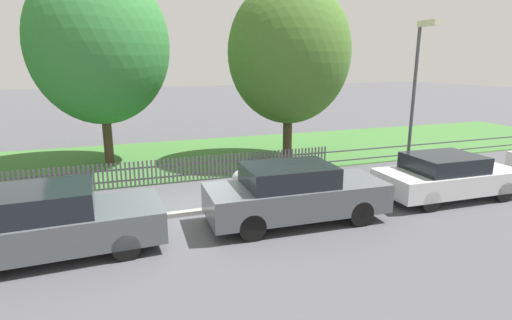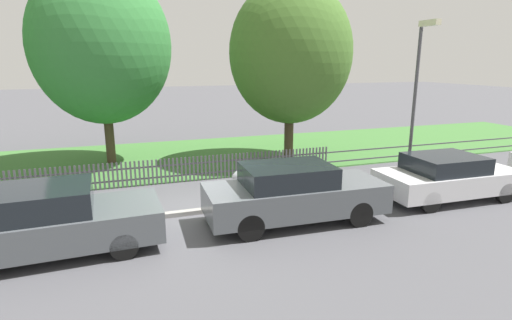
% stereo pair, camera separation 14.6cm
% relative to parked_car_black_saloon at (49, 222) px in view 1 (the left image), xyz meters
% --- Properties ---
extents(ground_plane, '(120.00, 120.00, 0.00)m').
position_rel_parked_car_black_saloon_xyz_m(ground_plane, '(3.53, 1.17, -0.74)').
color(ground_plane, '#4C4C51').
extents(kerb_stone, '(43.63, 0.20, 0.12)m').
position_rel_parked_car_black_saloon_xyz_m(kerb_stone, '(3.53, 1.27, -0.68)').
color(kerb_stone, gray).
rests_on(kerb_stone, ground).
extents(grass_strip, '(43.63, 7.53, 0.01)m').
position_rel_parked_car_black_saloon_xyz_m(grass_strip, '(3.53, 8.09, -0.73)').
color(grass_strip, '#3D7033').
rests_on(grass_strip, ground).
extents(park_fence, '(43.63, 0.05, 0.87)m').
position_rel_parked_car_black_saloon_xyz_m(park_fence, '(3.53, 4.34, -0.30)').
color(park_fence, '#4C4C51').
rests_on(park_fence, ground).
extents(parked_car_black_saloon, '(4.56, 2.00, 1.48)m').
position_rel_parked_car_black_saloon_xyz_m(parked_car_black_saloon, '(0.00, 0.00, 0.00)').
color(parked_car_black_saloon, '#51565B').
rests_on(parked_car_black_saloon, ground).
extents(parked_car_navy_estate, '(4.63, 1.89, 1.51)m').
position_rel_parked_car_black_saloon_xyz_m(parked_car_navy_estate, '(5.62, -0.08, 0.03)').
color(parked_car_navy_estate, '#51565B').
rests_on(parked_car_navy_estate, ground).
extents(parked_car_red_compact, '(4.26, 1.92, 1.34)m').
position_rel_parked_car_black_saloon_xyz_m(parked_car_red_compact, '(10.69, 0.07, -0.05)').
color(parked_car_red_compact, silver).
rests_on(parked_car_red_compact, ground).
extents(covered_motorcycle, '(2.00, 0.71, 1.00)m').
position_rel_parked_car_black_saloon_xyz_m(covered_motorcycle, '(5.59, 2.22, -0.12)').
color(covered_motorcycle, black).
rests_on(covered_motorcycle, ground).
extents(tree_behind_motorcycle, '(5.23, 5.23, 7.64)m').
position_rel_parked_car_black_saloon_xyz_m(tree_behind_motorcycle, '(1.17, 8.05, 3.88)').
color(tree_behind_motorcycle, '#473828').
rests_on(tree_behind_motorcycle, ground).
extents(tree_mid_park, '(4.89, 4.89, 7.16)m').
position_rel_parked_car_black_saloon_xyz_m(tree_mid_park, '(8.25, 6.26, 3.61)').
color(tree_mid_park, '#473828').
rests_on(tree_mid_park, ground).
extents(street_lamp, '(0.20, 0.79, 5.26)m').
position_rel_parked_car_black_saloon_xyz_m(street_lamp, '(10.89, 1.90, 2.61)').
color(street_lamp, '#47474C').
rests_on(street_lamp, ground).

